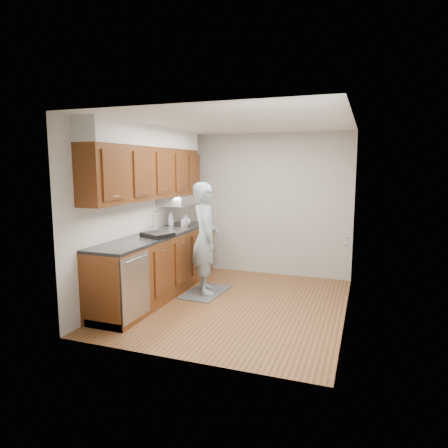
{
  "coord_description": "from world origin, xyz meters",
  "views": [
    {
      "loc": [
        1.7,
        -5.14,
        1.93
      ],
      "look_at": [
        -0.25,
        0.25,
        1.09
      ],
      "focal_mm": 32.0,
      "sensor_mm": 36.0,
      "label": 1
    }
  ],
  "objects_px": {
    "person": "(205,231)",
    "soap_bottle_b": "(184,222)",
    "soap_bottle_c": "(186,220)",
    "dish_rack": "(158,235)",
    "soap_bottle_a": "(171,218)",
    "steel_can": "(185,224)"
  },
  "relations": [
    {
      "from": "person",
      "to": "soap_bottle_a",
      "type": "bearing_deg",
      "value": 30.16
    },
    {
      "from": "soap_bottle_b",
      "to": "soap_bottle_c",
      "type": "relative_size",
      "value": 0.95
    },
    {
      "from": "soap_bottle_c",
      "to": "dish_rack",
      "type": "height_order",
      "value": "soap_bottle_c"
    },
    {
      "from": "steel_can",
      "to": "dish_rack",
      "type": "xyz_separation_m",
      "value": [
        -0.0,
        -0.9,
        -0.02
      ]
    },
    {
      "from": "person",
      "to": "dish_rack",
      "type": "relative_size",
      "value": 4.81
    },
    {
      "from": "soap_bottle_c",
      "to": "dish_rack",
      "type": "bearing_deg",
      "value": -85.35
    },
    {
      "from": "steel_can",
      "to": "person",
      "type": "bearing_deg",
      "value": -33.78
    },
    {
      "from": "person",
      "to": "soap_bottle_b",
      "type": "height_order",
      "value": "person"
    },
    {
      "from": "soap_bottle_c",
      "to": "steel_can",
      "type": "xyz_separation_m",
      "value": [
        0.1,
        -0.24,
        -0.04
      ]
    },
    {
      "from": "soap_bottle_b",
      "to": "dish_rack",
      "type": "height_order",
      "value": "soap_bottle_b"
    },
    {
      "from": "person",
      "to": "soap_bottle_a",
      "type": "relative_size",
      "value": 7.55
    },
    {
      "from": "soap_bottle_a",
      "to": "dish_rack",
      "type": "height_order",
      "value": "soap_bottle_a"
    },
    {
      "from": "soap_bottle_a",
      "to": "steel_can",
      "type": "relative_size",
      "value": 2.39
    },
    {
      "from": "steel_can",
      "to": "dish_rack",
      "type": "relative_size",
      "value": 0.27
    },
    {
      "from": "soap_bottle_b",
      "to": "dish_rack",
      "type": "relative_size",
      "value": 0.45
    },
    {
      "from": "steel_can",
      "to": "soap_bottle_b",
      "type": "bearing_deg",
      "value": 126.2
    },
    {
      "from": "soap_bottle_a",
      "to": "dish_rack",
      "type": "bearing_deg",
      "value": -73.13
    },
    {
      "from": "person",
      "to": "dish_rack",
      "type": "xyz_separation_m",
      "value": [
        -0.48,
        -0.58,
        0.0
      ]
    },
    {
      "from": "dish_rack",
      "to": "soap_bottle_c",
      "type": "bearing_deg",
      "value": 117.49
    },
    {
      "from": "person",
      "to": "soap_bottle_a",
      "type": "height_order",
      "value": "person"
    },
    {
      "from": "dish_rack",
      "to": "soap_bottle_b",
      "type": "bearing_deg",
      "value": 115.28
    },
    {
      "from": "soap_bottle_b",
      "to": "steel_can",
      "type": "relative_size",
      "value": 1.69
    }
  ]
}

